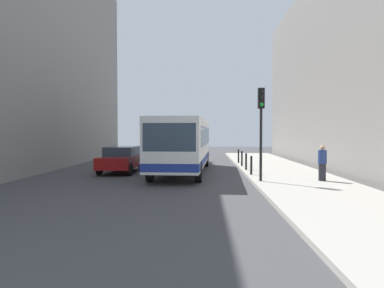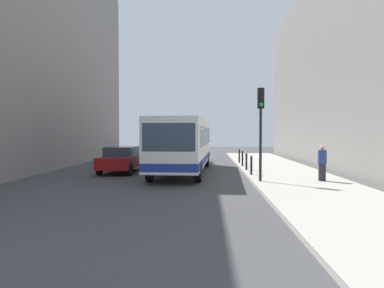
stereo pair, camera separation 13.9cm
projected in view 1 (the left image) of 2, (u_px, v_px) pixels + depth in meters
name	position (u px, v px, depth m)	size (l,w,h in m)	color
ground_plane	(183.00, 179.00, 18.24)	(80.00, 80.00, 0.00)	#424244
sidewalk	(293.00, 178.00, 18.05)	(4.40, 40.00, 0.15)	#ADA89E
building_right	(382.00, 66.00, 21.64)	(7.00, 32.00, 12.38)	gray
bus	(183.00, 142.00, 21.03)	(3.07, 11.13, 3.00)	white
car_beside_bus	(122.00, 159.00, 21.16)	(1.99, 4.46, 1.48)	maroon
traffic_light	(261.00, 116.00, 16.19)	(0.28, 0.33, 4.10)	black
bollard_near	(251.00, 165.00, 18.78)	(0.11, 0.11, 0.95)	black
bollard_mid	(246.00, 161.00, 21.15)	(0.11, 0.11, 0.95)	black
bollard_far	(242.00, 159.00, 23.53)	(0.11, 0.11, 0.95)	black
bollard_farthest	(238.00, 156.00, 25.90)	(0.11, 0.11, 0.95)	black
pedestrian_near_signal	(322.00, 163.00, 16.39)	(0.38, 0.38, 1.57)	#26262D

